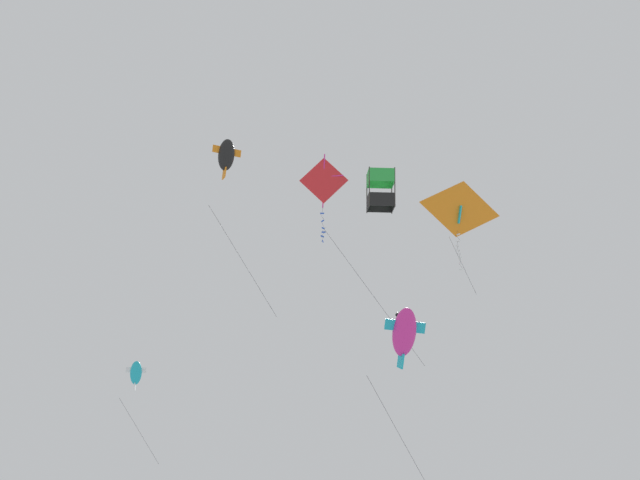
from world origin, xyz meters
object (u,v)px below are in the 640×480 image
(kite_fish_low_drifter, at_px, (404,332))
(kite_delta_near_right, at_px, (459,210))
(kite_diamond_highest, at_px, (324,181))
(kite_box_near_left, at_px, (381,191))
(kite_fish_mid_left, at_px, (226,155))
(kite_fish_far_centre, at_px, (136,373))

(kite_fish_low_drifter, distance_m, kite_delta_near_right, 10.00)
(kite_diamond_highest, height_order, kite_box_near_left, kite_diamond_highest)
(kite_fish_mid_left, bearing_deg, kite_fish_far_centre, 96.24)
(kite_diamond_highest, xyz_separation_m, kite_fish_mid_left, (-3.29, 4.19, -1.08))
(kite_box_near_left, xyz_separation_m, kite_fish_mid_left, (-1.43, 6.44, 0.53))
(kite_delta_near_right, distance_m, kite_fish_far_centre, 16.74)
(kite_fish_low_drifter, bearing_deg, kite_fish_far_centre, 128.88)
(kite_fish_mid_left, bearing_deg, kite_fish_low_drifter, -13.92)
(kite_box_near_left, bearing_deg, kite_diamond_highest, 141.66)
(kite_delta_near_right, bearing_deg, kite_fish_far_centre, 148.01)
(kite_fish_far_centre, bearing_deg, kite_box_near_left, -39.51)
(kite_diamond_highest, bearing_deg, kite_fish_low_drifter, -50.43)
(kite_diamond_highest, relative_size, kite_fish_mid_left, 0.58)
(kite_fish_mid_left, bearing_deg, kite_delta_near_right, 7.89)
(kite_fish_low_drifter, height_order, kite_box_near_left, kite_box_near_left)
(kite_fish_mid_left, relative_size, kite_delta_near_right, 1.53)
(kite_fish_mid_left, xyz_separation_m, kite_delta_near_right, (4.85, -10.57, 0.76))
(kite_diamond_highest, height_order, kite_fish_low_drifter, kite_diamond_highest)
(kite_box_near_left, relative_size, kite_fish_far_centre, 1.72)
(kite_fish_low_drifter, relative_size, kite_delta_near_right, 1.35)
(kite_diamond_highest, xyz_separation_m, kite_fish_low_drifter, (-2.95, -2.78, -8.48))
(kite_fish_low_drifter, bearing_deg, kite_delta_near_right, 40.22)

